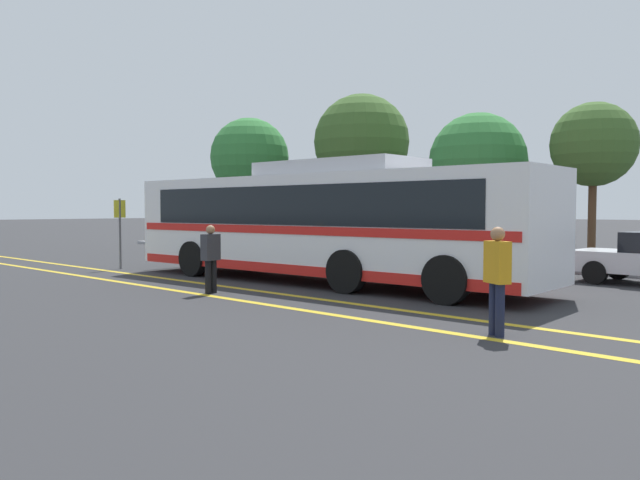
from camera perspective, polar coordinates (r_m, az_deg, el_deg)
ground_plane at (r=17.05m, az=-1.89°, el=-3.60°), size 220.00×220.00×0.00m
lane_strip_0 at (r=14.71m, az=-5.86°, el=-4.63°), size 32.10×0.20×0.01m
lane_strip_1 at (r=13.91m, az=-9.82°, el=-5.08°), size 32.10×0.20×0.01m
curb_strip at (r=21.68m, az=12.34°, el=-2.09°), size 40.10×0.36×0.15m
transit_bus at (r=16.11m, az=0.05°, el=1.69°), size 12.49×2.98×3.12m
parked_car_0 at (r=27.61m, az=-9.03°, el=0.37°), size 4.81×1.94×1.48m
parked_car_1 at (r=23.44m, az=-0.26°, el=-0.06°), size 4.24×2.02×1.41m
parked_car_2 at (r=19.76m, az=13.84°, el=-0.67°), size 4.93×2.10×1.41m
pedestrian_0 at (r=14.32m, az=-9.97°, el=-1.36°), size 0.27×0.44×1.55m
pedestrian_1 at (r=9.73m, az=15.89°, el=-3.03°), size 0.47×0.40×1.64m
bus_stop_sign at (r=20.90m, az=-17.83°, el=1.37°), size 0.07×0.40×2.25m
tree_0 at (r=32.32m, az=-6.46°, el=7.50°), size 4.00×4.00×6.57m
tree_1 at (r=30.10m, az=3.82°, el=8.90°), size 4.54×4.54×7.38m
tree_2 at (r=26.14m, az=14.23°, el=6.95°), size 3.92×3.92×5.80m
tree_3 at (r=24.34m, az=23.73°, el=7.95°), size 2.98×2.98×5.70m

